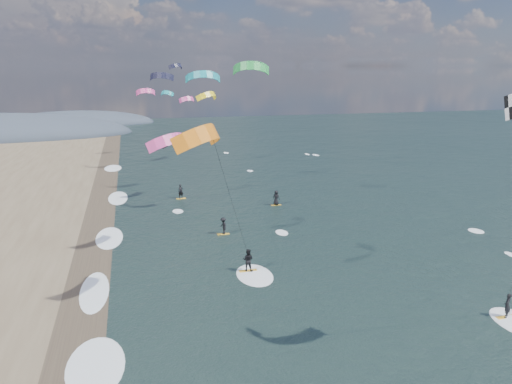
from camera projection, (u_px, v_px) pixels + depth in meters
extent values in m
cube|color=#382D23|center=(80.00, 329.00, 28.73)|extent=(3.00, 240.00, 0.00)
ellipsoid|color=#3D4756|center=(76.00, 124.00, 129.70)|extent=(40.00, 18.00, 7.00)
cube|color=gold|center=(506.00, 317.00, 30.06)|extent=(1.23, 0.37, 0.05)
imported|color=black|center=(507.00, 305.00, 29.86)|extent=(0.65, 0.64, 1.52)
cube|color=gold|center=(248.00, 271.00, 36.85)|extent=(1.32, 0.41, 0.06)
imported|color=black|center=(248.00, 260.00, 36.64)|extent=(1.02, 0.95, 1.68)
ellipsoid|color=white|center=(255.00, 275.00, 36.18)|extent=(2.60, 4.20, 0.12)
cylinder|color=black|center=(232.00, 202.00, 32.09)|extent=(0.02, 0.02, 12.09)
cube|color=gold|center=(223.00, 234.00, 44.95)|extent=(1.10, 0.35, 0.05)
imported|color=black|center=(223.00, 226.00, 44.75)|extent=(0.79, 1.10, 1.54)
cube|color=gold|center=(276.00, 205.00, 54.34)|extent=(1.10, 0.35, 0.05)
imported|color=black|center=(276.00, 198.00, 54.13)|extent=(0.93, 0.88, 1.60)
cube|color=gold|center=(181.00, 198.00, 57.01)|extent=(1.10, 0.35, 0.05)
imported|color=black|center=(181.00, 191.00, 56.80)|extent=(0.63, 0.45, 1.62)
ellipsoid|color=white|center=(98.00, 366.00, 25.26)|extent=(2.40, 5.40, 0.11)
ellipsoid|color=white|center=(105.00, 290.00, 33.71)|extent=(2.40, 5.40, 0.11)
ellipsoid|color=white|center=(110.00, 238.00, 44.05)|extent=(2.40, 5.40, 0.11)
ellipsoid|color=white|center=(113.00, 198.00, 57.20)|extent=(2.40, 5.40, 0.11)
ellipsoid|color=white|center=(116.00, 168.00, 74.12)|extent=(2.40, 5.40, 0.11)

